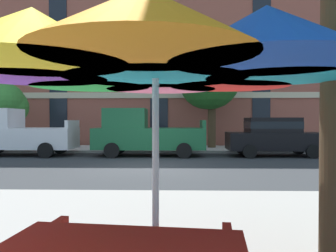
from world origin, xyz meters
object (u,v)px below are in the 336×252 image
pickup_white (15,134)px  street_tree_middle (210,81)px  sedan_black (274,136)px  patio_umbrella (156,56)px  pickup_green (144,134)px  street_tree_left (8,104)px

pickup_white → street_tree_middle: street_tree_middle is taller
sedan_black → patio_umbrella: (-4.68, -12.70, 1.28)m
pickup_green → street_tree_middle: (3.37, 3.31, 2.82)m
patio_umbrella → sedan_black: bearing=69.8°
street_tree_left → patio_umbrella: bearing=-59.6°
pickup_white → pickup_green: same height
street_tree_middle → patio_umbrella: size_ratio=1.64×
sedan_black → street_tree_left: street_tree_left is taller
pickup_green → patio_umbrella: patio_umbrella is taller
street_tree_left → street_tree_middle: bearing=1.7°
pickup_green → street_tree_left: street_tree_left is taller
pickup_white → patio_umbrella: (7.39, -12.70, 1.20)m
pickup_white → street_tree_left: size_ratio=1.37×
pickup_white → street_tree_middle: bearing=19.3°
pickup_white → street_tree_middle: 10.40m
sedan_black → patio_umbrella: patio_umbrella is taller
street_tree_middle → sedan_black: bearing=-51.6°
sedan_black → pickup_green: bearing=180.0°
sedan_black → street_tree_left: 14.28m
pickup_white → patio_umbrella: bearing=-59.8°
pickup_green → patio_umbrella: size_ratio=1.50×
street_tree_middle → street_tree_left: bearing=-178.3°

